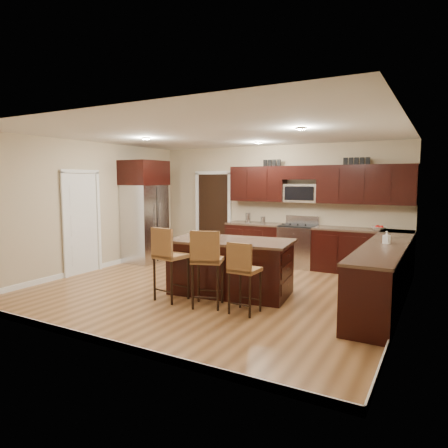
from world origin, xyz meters
The scene contains 23 objects.
floor centered at (0.00, 0.00, 0.00)m, with size 6.00×6.00×0.00m, color #96663B.
ceiling centered at (0.00, 0.00, 2.70)m, with size 6.00×6.00×0.00m, color silver.
wall_back centered at (0.00, 2.75, 1.35)m, with size 6.00×6.00×0.00m, color tan.
wall_left centered at (-3.00, 0.00, 1.35)m, with size 5.50×5.50×0.00m, color tan.
wall_right centered at (3.00, 0.00, 1.35)m, with size 5.50×5.50×0.00m, color tan.
base_cabinets centered at (1.90, 1.45, 0.46)m, with size 4.02×3.96×0.92m.
upper_cabinets centered at (1.04, 2.58, 1.84)m, with size 4.00×0.33×0.80m.
range centered at (0.68, 2.45, 0.47)m, with size 0.76×0.64×1.11m.
microwave centered at (0.68, 2.60, 1.62)m, with size 0.76×0.31×0.40m, color silver.
doorway centered at (-1.65, 2.73, 1.03)m, with size 0.85×0.03×2.06m, color black.
pantry_door centered at (-2.98, -0.30, 1.02)m, with size 0.03×0.80×2.04m, color white.
letter_decor centered at (0.90, 2.58, 2.29)m, with size 2.20×0.03×0.15m, color black, non-canonical shape.
island centered at (0.37, -0.12, 0.43)m, with size 2.15×1.31×0.92m.
stool_left centered at (-0.30, -0.97, 0.73)m, with size 0.50×0.50×1.18m.
stool_mid centered at (0.41, -0.97, 0.74)m, with size 0.56×0.56×1.18m.
stool_right centered at (1.01, -0.96, 0.65)m, with size 0.40×0.40×1.04m.
refrigerator centered at (-2.62, 1.24, 1.21)m, with size 0.79×0.96×2.35m.
floor_mat centered at (0.11, 1.79, 0.01)m, with size 0.94×0.62×0.01m, color brown.
fruit_bowl centered at (2.34, 2.45, 0.95)m, with size 0.26×0.26×0.06m, color silver.
soap_bottle centered at (2.70, 0.68, 1.02)m, with size 0.09×0.09×0.20m, color #B2B2B2.
canister_tall centered at (-0.54, 2.45, 1.03)m, with size 0.12×0.12×0.23m, color silver.
canister_short centered at (-0.16, 2.45, 1.00)m, with size 0.11×0.11×0.16m, color silver.
island_jar centered at (-0.13, -0.12, 0.97)m, with size 0.10×0.10×0.10m, color white.
Camera 1 is at (3.47, -5.94, 1.91)m, focal length 32.00 mm.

